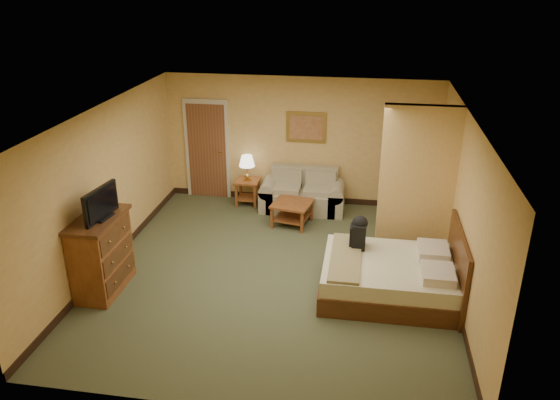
% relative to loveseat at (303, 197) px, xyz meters
% --- Properties ---
extents(floor, '(6.00, 6.00, 0.00)m').
position_rel_loveseat_xyz_m(floor, '(-0.11, -2.57, -0.27)').
color(floor, '#495034').
rests_on(floor, ground).
extents(ceiling, '(6.00, 6.00, 0.00)m').
position_rel_loveseat_xyz_m(ceiling, '(-0.11, -2.57, 2.33)').
color(ceiling, white).
rests_on(ceiling, back_wall).
extents(back_wall, '(5.50, 0.02, 2.60)m').
position_rel_loveseat_xyz_m(back_wall, '(-0.11, 0.43, 1.03)').
color(back_wall, '#E1B160').
rests_on(back_wall, floor).
extents(left_wall, '(0.02, 6.00, 2.60)m').
position_rel_loveseat_xyz_m(left_wall, '(-2.86, -2.57, 1.03)').
color(left_wall, '#E1B160').
rests_on(left_wall, floor).
extents(right_wall, '(0.02, 6.00, 2.60)m').
position_rel_loveseat_xyz_m(right_wall, '(2.64, -2.57, 1.03)').
color(right_wall, '#E1B160').
rests_on(right_wall, floor).
extents(partition, '(1.20, 0.15, 2.60)m').
position_rel_loveseat_xyz_m(partition, '(2.04, -1.65, 1.03)').
color(partition, '#E1B160').
rests_on(partition, floor).
extents(door, '(0.94, 0.16, 2.10)m').
position_rel_loveseat_xyz_m(door, '(-2.06, 0.39, 0.76)').
color(door, beige).
rests_on(door, floor).
extents(baseboard, '(5.50, 0.02, 0.12)m').
position_rel_loveseat_xyz_m(baseboard, '(-0.11, 0.42, -0.21)').
color(baseboard, black).
rests_on(baseboard, floor).
extents(loveseat, '(1.66, 0.77, 0.84)m').
position_rel_loveseat_xyz_m(loveseat, '(0.00, 0.00, 0.00)').
color(loveseat, tan).
rests_on(loveseat, floor).
extents(side_table, '(0.48, 0.48, 0.53)m').
position_rel_loveseat_xyz_m(side_table, '(-1.15, 0.08, 0.08)').
color(side_table, brown).
rests_on(side_table, floor).
extents(table_lamp, '(0.32, 0.32, 0.52)m').
position_rel_loveseat_xyz_m(table_lamp, '(-1.15, 0.08, 0.66)').
color(table_lamp, '#B98C44').
rests_on(table_lamp, side_table).
extents(coffee_table, '(0.81, 0.81, 0.45)m').
position_rel_loveseat_xyz_m(coffee_table, '(-0.11, -0.73, 0.05)').
color(coffee_table, brown).
rests_on(coffee_table, floor).
extents(wall_picture, '(0.80, 0.04, 0.62)m').
position_rel_loveseat_xyz_m(wall_picture, '(-0.00, 0.40, 1.33)').
color(wall_picture, '#B78E3F').
rests_on(wall_picture, back_wall).
extents(dresser, '(0.59, 1.12, 1.20)m').
position_rel_loveseat_xyz_m(dresser, '(-2.58, -3.46, 0.33)').
color(dresser, brown).
rests_on(dresser, floor).
extents(tv, '(0.23, 0.77, 0.47)m').
position_rel_loveseat_xyz_m(tv, '(-2.48, -3.46, 1.15)').
color(tv, black).
rests_on(tv, dresser).
extents(bed, '(1.98, 1.68, 1.09)m').
position_rel_loveseat_xyz_m(bed, '(1.71, -2.89, 0.02)').
color(bed, '#472510').
rests_on(bed, floor).
extents(backpack, '(0.24, 0.31, 0.53)m').
position_rel_loveseat_xyz_m(backpack, '(1.17, -2.49, 0.54)').
color(backpack, black).
rests_on(backpack, bed).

